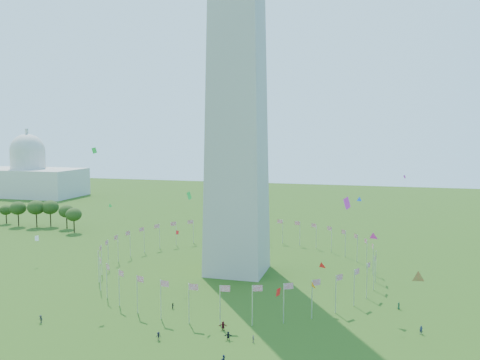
% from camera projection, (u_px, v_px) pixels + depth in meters
% --- Properties ---
extents(ground, '(600.00, 600.00, 0.00)m').
position_uv_depth(ground, '(171.00, 343.00, 92.85)').
color(ground, '#234510').
rests_on(ground, ground).
extents(flag_ring, '(80.24, 80.24, 9.00)m').
position_uv_depth(flag_ring, '(237.00, 257.00, 140.44)').
color(flag_ring, silver).
rests_on(flag_ring, ground).
extents(capitol_building, '(70.00, 35.00, 46.00)m').
position_uv_depth(capitol_building, '(28.00, 161.00, 310.03)').
color(capitol_building, beige).
rests_on(capitol_building, ground).
extents(crowd, '(102.23, 59.02, 1.96)m').
position_uv_depth(crowd, '(171.00, 341.00, 91.70)').
color(crowd, maroon).
rests_on(crowd, ground).
extents(kites_aloft, '(121.20, 69.82, 33.74)m').
position_uv_depth(kites_aloft, '(270.00, 242.00, 105.94)').
color(kites_aloft, '#CC2699').
rests_on(kites_aloft, ground).
extents(tree_line_west, '(55.33, 15.77, 11.76)m').
position_uv_depth(tree_line_west, '(33.00, 215.00, 206.78)').
color(tree_line_west, '#34521B').
rests_on(tree_line_west, ground).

